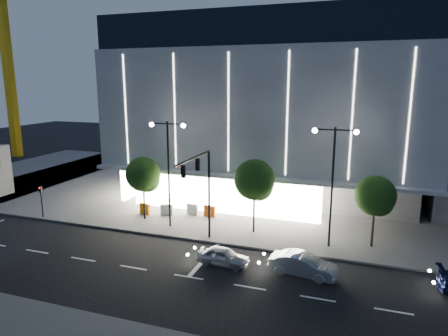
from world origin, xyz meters
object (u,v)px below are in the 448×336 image
traffic_mast (202,181)px  tree_right (376,198)px  tower_crane (9,26)px  barrier_b (167,210)px  street_lamp_east (333,170)px  car_lead (223,256)px  tree_left (143,176)px  barrier_a (145,209)px  barrier_c (210,211)px  street_lamp_west (168,159)px  tree_mid (255,182)px  car_second (303,265)px  barrier_d (192,209)px  ped_signal_far (41,198)px

traffic_mast → tree_right: traffic_mast is taller
tower_crane → barrier_b: tower_crane is taller
traffic_mast → street_lamp_east: bearing=16.5°
street_lamp_east → car_lead: street_lamp_east is taller
tree_left → tree_right: size_ratio=1.04×
street_lamp_east → tree_right: bearing=18.6°
street_lamp_east → barrier_a: street_lamp_east is taller
barrier_c → barrier_a: bearing=-159.9°
street_lamp_west → tree_mid: (7.03, 1.02, -1.62)m
barrier_b → street_lamp_west: bearing=-77.3°
street_lamp_west → car_second: size_ratio=2.11×
traffic_mast → barrier_a: traffic_mast is taller
car_lead → car_second: size_ratio=0.84×
street_lamp_west → car_lead: street_lamp_west is taller
street_lamp_east → barrier_b: size_ratio=8.18×
barrier_c → barrier_b: bearing=-159.3°
traffic_mast → tree_left: bearing=152.2°
barrier_c → barrier_d: size_ratio=1.00×
barrier_c → tree_mid: bearing=-19.1°
tower_crane → tree_mid: 52.17m
ped_signal_far → tree_mid: bearing=7.6°
street_lamp_west → barrier_d: bearing=80.4°
ped_signal_far → tree_mid: (19.03, 2.52, 2.45)m
street_lamp_east → barrier_d: bearing=164.6°
street_lamp_east → barrier_c: bearing=162.3°
tower_crane → tree_mid: bearing=-25.0°
ped_signal_far → car_second: size_ratio=0.70×
traffic_mast → barrier_a: bearing=147.9°
street_lamp_east → tree_right: size_ratio=1.63×
ped_signal_far → car_second: 24.03m
car_second → barrier_b: car_second is taller
street_lamp_west → tree_right: street_lamp_west is taller
tower_crane → barrier_d: (38.50, -18.59, -19.86)m
car_second → barrier_b: 15.30m
ped_signal_far → barrier_d: bearing=21.3°
tree_right → car_lead: size_ratio=1.54×
car_second → street_lamp_east: bearing=-6.9°
traffic_mast → barrier_c: (-1.75, 6.09, -4.38)m
car_second → traffic_mast: bearing=81.1°
traffic_mast → barrier_b: (-5.62, 5.19, -4.38)m
tree_left → tree_right: tree_left is taller
traffic_mast → barrier_b: 8.81m
tree_mid → barrier_d: bearing=159.7°
barrier_c → traffic_mast: bearing=-66.4°
tree_right → car_second: bearing=-125.7°
street_lamp_east → tree_mid: (-5.97, 1.02, -1.62)m
traffic_mast → barrier_c: bearing=106.0°
ped_signal_far → car_lead: 18.90m
tree_left → tree_mid: bearing=0.0°
tower_crane → barrier_b: bearing=-28.2°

